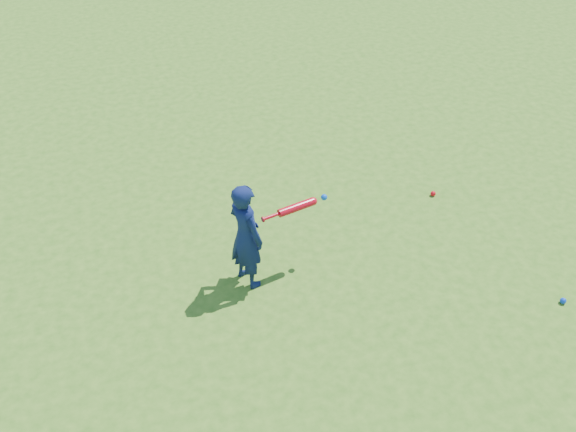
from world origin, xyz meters
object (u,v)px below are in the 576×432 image
object	(u,v)px
ground_ball_blue	(563,301)
bat_swing	(299,206)
ground_ball_red	(433,194)
child	(246,236)

from	to	relation	value
ground_ball_blue	bat_swing	distance (m)	2.91
ground_ball_red	bat_swing	distance (m)	2.27
child	bat_swing	xyz separation A→B (m)	(0.60, 0.11, 0.17)
ground_ball_red	ground_ball_blue	xyz separation A→B (m)	(0.48, -2.08, -0.00)
child	bat_swing	size ratio (longest dim) A/B	1.65
ground_ball_red	bat_swing	bearing A→B (deg)	-159.46
child	ground_ball_red	world-z (taller)	child
ground_ball_red	bat_swing	world-z (taller)	bat_swing
child	bat_swing	world-z (taller)	child
ground_ball_red	child	bearing A→B (deg)	-161.75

